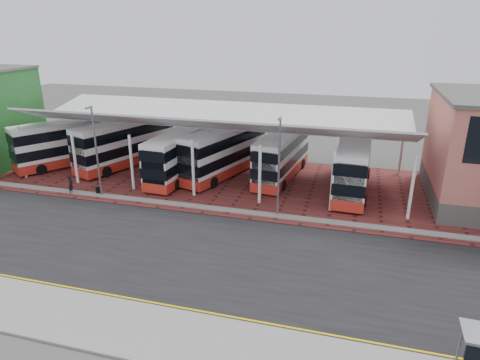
{
  "coord_description": "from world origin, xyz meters",
  "views": [
    {
      "loc": [
        7.55,
        -24.5,
        14.53
      ],
      "look_at": [
        -1.37,
        7.21,
        2.44
      ],
      "focal_mm": 32.0,
      "sensor_mm": 36.0,
      "label": 1
    }
  ],
  "objects_px": {
    "bus_1": "(126,143)",
    "bus_4": "(282,155)",
    "bus_0": "(70,143)",
    "pedestrian": "(71,184)",
    "bus_5": "(354,165)",
    "bus_3": "(225,152)",
    "bus_2": "(181,154)"
  },
  "relations": [
    {
      "from": "bus_2",
      "to": "bus_3",
      "type": "distance_m",
      "value": 4.32
    },
    {
      "from": "bus_0",
      "to": "bus_5",
      "type": "bearing_deg",
      "value": 33.4
    },
    {
      "from": "bus_3",
      "to": "bus_4",
      "type": "distance_m",
      "value": 5.77
    },
    {
      "from": "bus_5",
      "to": "pedestrian",
      "type": "distance_m",
      "value": 25.62
    },
    {
      "from": "bus_4",
      "to": "bus_5",
      "type": "height_order",
      "value": "bus_5"
    },
    {
      "from": "bus_2",
      "to": "pedestrian",
      "type": "bearing_deg",
      "value": -134.64
    },
    {
      "from": "bus_4",
      "to": "bus_5",
      "type": "distance_m",
      "value": 7.09
    },
    {
      "from": "bus_3",
      "to": "bus_4",
      "type": "xyz_separation_m",
      "value": [
        5.72,
        0.73,
        -0.13
      ]
    },
    {
      "from": "bus_0",
      "to": "bus_2",
      "type": "height_order",
      "value": "bus_0"
    },
    {
      "from": "pedestrian",
      "to": "bus_5",
      "type": "bearing_deg",
      "value": -87.61
    },
    {
      "from": "bus_1",
      "to": "bus_3",
      "type": "bearing_deg",
      "value": 20.16
    },
    {
      "from": "bus_0",
      "to": "bus_1",
      "type": "height_order",
      "value": "bus_1"
    },
    {
      "from": "bus_2",
      "to": "bus_4",
      "type": "distance_m",
      "value": 9.99
    },
    {
      "from": "bus_1",
      "to": "bus_4",
      "type": "xyz_separation_m",
      "value": [
        16.84,
        0.68,
        -0.17
      ]
    },
    {
      "from": "bus_1",
      "to": "bus_5",
      "type": "bearing_deg",
      "value": 17.86
    },
    {
      "from": "bus_0",
      "to": "bus_1",
      "type": "bearing_deg",
      "value": 45.66
    },
    {
      "from": "bus_0",
      "to": "pedestrian",
      "type": "height_order",
      "value": "bus_0"
    },
    {
      "from": "bus_4",
      "to": "pedestrian",
      "type": "bearing_deg",
      "value": -144.84
    },
    {
      "from": "bus_0",
      "to": "bus_2",
      "type": "bearing_deg",
      "value": 31.05
    },
    {
      "from": "bus_0",
      "to": "bus_3",
      "type": "bearing_deg",
      "value": 37.2
    },
    {
      "from": "bus_3",
      "to": "pedestrian",
      "type": "distance_m",
      "value": 14.74
    },
    {
      "from": "bus_3",
      "to": "pedestrian",
      "type": "relative_size",
      "value": 6.95
    },
    {
      "from": "bus_2",
      "to": "bus_3",
      "type": "xyz_separation_m",
      "value": [
        3.97,
        1.71,
        0.1
      ]
    },
    {
      "from": "bus_3",
      "to": "pedestrian",
      "type": "xyz_separation_m",
      "value": [
        -11.79,
        -8.72,
        -1.53
      ]
    },
    {
      "from": "bus_0",
      "to": "bus_4",
      "type": "xyz_separation_m",
      "value": [
        22.79,
        2.04,
        -0.11
      ]
    },
    {
      "from": "bus_2",
      "to": "pedestrian",
      "type": "xyz_separation_m",
      "value": [
        -7.82,
        -7.01,
        -1.43
      ]
    },
    {
      "from": "bus_4",
      "to": "bus_2",
      "type": "bearing_deg",
      "value": -159.05
    },
    {
      "from": "bus_3",
      "to": "bus_1",
      "type": "bearing_deg",
      "value": -162.75
    },
    {
      "from": "bus_1",
      "to": "pedestrian",
      "type": "bearing_deg",
      "value": -73.98
    },
    {
      "from": "bus_0",
      "to": "bus_5",
      "type": "xyz_separation_m",
      "value": [
        29.67,
        0.3,
        0.0
      ]
    },
    {
      "from": "pedestrian",
      "to": "bus_4",
      "type": "bearing_deg",
      "value": -76.8
    },
    {
      "from": "bus_1",
      "to": "bus_2",
      "type": "xyz_separation_m",
      "value": [
        7.14,
        -1.76,
        -0.14
      ]
    }
  ]
}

